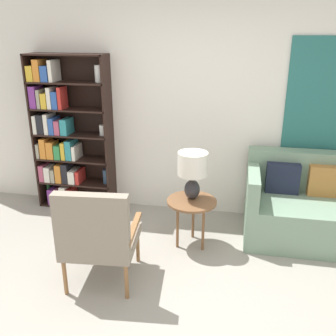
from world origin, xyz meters
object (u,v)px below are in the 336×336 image
(bookshelf, at_px, (64,137))
(table_lamp, at_px, (193,169))
(side_table, at_px, (192,205))
(couch, at_px, (324,209))
(armchair, at_px, (97,233))

(bookshelf, bearing_deg, table_lamp, -20.65)
(side_table, height_order, table_lamp, table_lamp)
(couch, bearing_deg, side_table, -162.97)
(side_table, bearing_deg, bookshelf, 158.04)
(armchair, xyz_separation_m, couch, (2.09, 1.26, -0.18))
(bookshelf, bearing_deg, side_table, -21.96)
(side_table, xyz_separation_m, table_lamp, (-0.01, 0.05, 0.38))
(bookshelf, height_order, side_table, bookshelf)
(armchair, relative_size, table_lamp, 1.91)
(table_lamp, bearing_deg, armchair, -128.31)
(couch, distance_m, side_table, 1.46)
(bookshelf, xyz_separation_m, table_lamp, (1.69, -0.64, -0.07))
(armchair, bearing_deg, side_table, 49.94)
(armchair, height_order, table_lamp, table_lamp)
(armchair, xyz_separation_m, side_table, (0.70, 0.83, -0.07))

